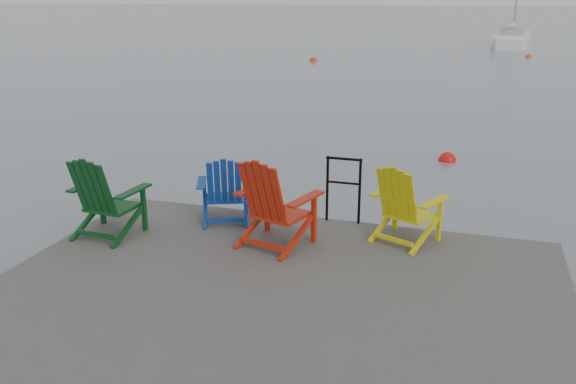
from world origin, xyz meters
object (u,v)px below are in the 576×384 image
(chair_blue, at_px, (225,189))
(sailboat_near, at_px, (512,40))
(handrail, at_px, (344,183))
(buoy_b, at_px, (313,61))
(chair_yellow, at_px, (405,203))
(buoy_a, at_px, (447,161))
(chair_red, at_px, (273,202))
(buoy_d, at_px, (529,57))
(chair_green, at_px, (104,196))

(chair_blue, xyz_separation_m, sailboat_near, (5.17, 39.45, -0.61))
(handrail, relative_size, buoy_b, 2.20)
(chair_blue, height_order, buoy_b, chair_blue)
(chair_yellow, relative_size, buoy_b, 2.44)
(handrail, bearing_deg, buoy_a, 78.77)
(handrail, distance_m, chair_red, 1.24)
(buoy_b, bearing_deg, handrail, -74.25)
(handrail, xyz_separation_m, buoy_d, (4.27, 30.38, -1.04))
(handrail, relative_size, buoy_a, 2.35)
(chair_red, bearing_deg, chair_yellow, 37.76)
(chair_red, relative_size, buoy_a, 2.92)
(buoy_d, bearing_deg, buoy_b, -153.27)
(chair_blue, relative_size, buoy_b, 2.24)
(sailboat_near, xyz_separation_m, buoy_d, (0.62, -8.62, -0.36))
(chair_blue, bearing_deg, chair_red, -55.91)
(handrail, xyz_separation_m, chair_yellow, (0.87, -0.47, -0.04))
(chair_blue, distance_m, buoy_a, 6.69)
(sailboat_near, bearing_deg, buoy_b, -121.70)
(handrail, distance_m, buoy_a, 5.81)
(chair_red, xyz_separation_m, buoy_d, (4.90, 31.44, -1.06))
(handrail, xyz_separation_m, buoy_a, (1.11, 5.61, -1.04))
(handrail, relative_size, sailboat_near, 0.08)
(buoy_d, bearing_deg, chair_green, -102.47)
(chair_blue, distance_m, buoy_b, 25.78)
(sailboat_near, bearing_deg, chair_blue, -92.51)
(chair_blue, relative_size, sailboat_near, 0.08)
(chair_blue, distance_m, chair_red, 1.07)
(chair_green, height_order, chair_red, chair_red)
(sailboat_near, relative_size, buoy_a, 30.31)
(chair_green, distance_m, sailboat_near, 40.89)
(chair_blue, distance_m, chair_yellow, 2.38)
(chair_green, distance_m, buoy_b, 26.46)
(handrail, xyz_separation_m, sailboat_near, (3.65, 38.99, -0.69))
(buoy_d, bearing_deg, sailboat_near, 94.10)
(chair_red, bearing_deg, handrail, 75.48)
(buoy_d, bearing_deg, buoy_a, -97.26)
(handrail, height_order, chair_yellow, chair_yellow)
(chair_blue, xyz_separation_m, chair_red, (0.88, -0.60, 0.10))
(chair_blue, relative_size, chair_red, 0.82)
(sailboat_near, distance_m, buoy_b, 17.80)
(chair_red, distance_m, buoy_d, 31.84)
(handrail, xyz_separation_m, chair_green, (-2.76, -1.39, -0.01))
(chair_blue, xyz_separation_m, buoy_a, (2.63, 6.07, -0.96))
(chair_yellow, height_order, sailboat_near, sailboat_near)
(chair_red, xyz_separation_m, sailboat_near, (4.28, 40.05, -0.71))
(chair_green, relative_size, chair_yellow, 1.06)
(buoy_d, bearing_deg, chair_red, -98.86)
(chair_green, height_order, buoy_b, chair_green)
(handrail, xyz_separation_m, chair_red, (-0.63, -1.06, 0.02))
(chair_red, bearing_deg, buoy_b, 120.00)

